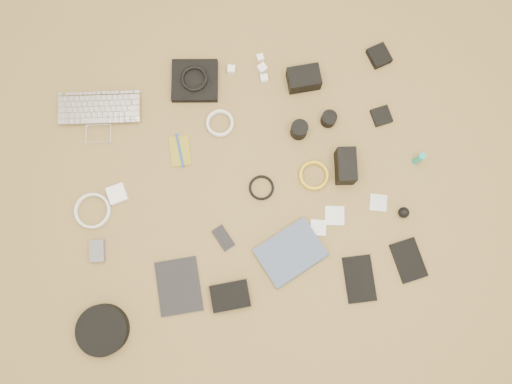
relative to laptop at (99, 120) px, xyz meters
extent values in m
cube|color=olive|center=(0.55, -0.39, -0.03)|extent=(4.00, 4.00, 0.04)
imported|color=#BDBDC1|center=(0.00, 0.00, 0.00)|extent=(0.37, 0.29, 0.03)
cube|color=black|center=(0.42, 0.09, 0.00)|extent=(0.22, 0.21, 0.03)
torus|color=black|center=(0.42, 0.09, 0.03)|extent=(0.15, 0.15, 0.01)
cube|color=white|center=(0.58, 0.12, 0.00)|extent=(0.04, 0.04, 0.03)
cube|color=white|center=(0.71, 0.10, 0.00)|extent=(0.04, 0.04, 0.03)
cube|color=white|center=(0.71, 0.15, 0.00)|extent=(0.03, 0.03, 0.03)
cube|color=white|center=(0.71, 0.05, 0.00)|extent=(0.03, 0.03, 0.03)
cube|color=black|center=(0.87, 0.01, 0.02)|extent=(0.13, 0.09, 0.08)
cube|color=black|center=(1.21, 0.06, 0.00)|extent=(0.10, 0.11, 0.03)
cube|color=olive|center=(0.31, -0.19, -0.01)|extent=(0.09, 0.13, 0.01)
cylinder|color=#163CB4|center=(0.31, -0.19, 0.00)|extent=(0.01, 0.14, 0.01)
torus|color=silver|center=(0.49, -0.11, -0.01)|extent=(0.14, 0.14, 0.01)
cylinder|color=black|center=(0.80, -0.20, 0.02)|extent=(0.09, 0.09, 0.08)
cylinder|color=black|center=(0.93, -0.18, 0.02)|extent=(0.08, 0.08, 0.06)
cube|color=black|center=(1.16, -0.20, 0.00)|extent=(0.08, 0.08, 0.02)
cube|color=white|center=(0.03, -0.32, 0.00)|extent=(0.08, 0.08, 0.03)
torus|color=silver|center=(-0.08, -0.37, -0.01)|extent=(0.18, 0.18, 0.01)
torus|color=black|center=(0.61, -0.41, -0.01)|extent=(0.13, 0.13, 0.01)
torus|color=gold|center=(0.83, -0.40, -0.01)|extent=(0.16, 0.16, 0.01)
cube|color=black|center=(0.96, -0.39, 0.04)|extent=(0.09, 0.15, 0.10)
cylinder|color=teal|center=(1.25, -0.41, 0.03)|extent=(0.04, 0.04, 0.10)
cube|color=#5E5E63|center=(-0.08, -0.54, 0.00)|extent=(0.07, 0.09, 0.02)
cube|color=black|center=(0.21, -0.73, -0.01)|extent=(0.17, 0.22, 0.01)
cube|color=black|center=(0.42, -0.58, -0.01)|extent=(0.09, 0.11, 0.01)
cube|color=silver|center=(0.80, -0.61, -0.01)|extent=(0.08, 0.08, 0.01)
cube|color=silver|center=(0.88, -0.57, -0.01)|extent=(0.09, 0.09, 0.01)
cube|color=silver|center=(1.06, -0.55, -0.01)|extent=(0.09, 0.09, 0.01)
sphere|color=black|center=(1.15, -0.61, 0.01)|extent=(0.06, 0.06, 0.04)
cylinder|color=black|center=(-0.10, -0.84, 0.01)|extent=(0.22, 0.22, 0.05)
cube|color=black|center=(0.41, -0.81, 0.01)|extent=(0.15, 0.11, 0.04)
imported|color=#404F6D|center=(0.71, -0.77, 0.00)|extent=(0.30, 0.26, 0.02)
cube|color=black|center=(0.92, -0.84, -0.01)|extent=(0.12, 0.19, 0.01)
cube|color=black|center=(1.13, -0.80, -0.01)|extent=(0.13, 0.17, 0.01)
camera|label=1|loc=(0.52, -0.74, 1.99)|focal=35.00mm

